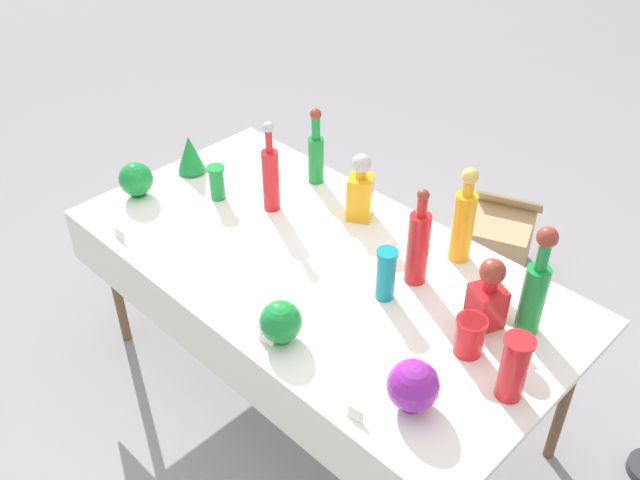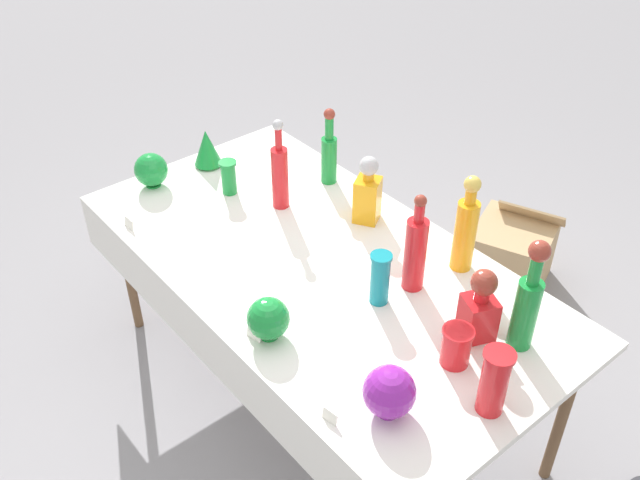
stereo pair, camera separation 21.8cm
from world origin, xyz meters
The scene contains 21 objects.
ground_plane centered at (0.00, 0.00, 0.00)m, with size 40.00×40.00×0.00m, color gray.
display_table centered at (0.00, -0.03, 0.71)m, with size 2.02×1.05×0.76m.
tall_bottle_0 centered at (0.37, 0.39, 0.94)m, with size 0.08×0.08×0.41m.
tall_bottle_1 centered at (-0.40, 0.11, 0.92)m, with size 0.07×0.07×0.41m.
tall_bottle_2 centered at (-0.42, 0.40, 0.91)m, with size 0.07×0.07×0.36m.
tall_bottle_3 centered at (0.77, 0.23, 0.95)m, with size 0.08×0.08×0.43m.
tall_bottle_4 centered at (0.33, 0.17, 0.93)m, with size 0.08×0.08×0.40m.
square_decanter_0 centered at (0.65, 0.15, 0.89)m, with size 0.14×0.14×0.28m.
square_decanter_1 centered at (-0.09, 0.33, 0.89)m, with size 0.14×0.14×0.30m.
slender_vase_0 centered at (0.89, -0.06, 0.89)m, with size 0.10×0.10×0.24m.
slender_vase_1 centered at (0.69, 0.00, 0.84)m, with size 0.11×0.11×0.14m.
slender_vase_2 centered at (0.31, 0.02, 0.87)m, with size 0.08×0.08×0.21m.
slender_vase_3 centered at (-0.63, 0.00, 0.85)m, with size 0.08×0.08×0.16m.
fluted_vase_0 centered at (-0.88, 0.05, 0.86)m, with size 0.13×0.13×0.18m.
round_bowl_0 centered at (-0.89, -0.23, 0.84)m, with size 0.15×0.15×0.16m.
round_bowl_1 centered at (0.70, -0.31, 0.85)m, with size 0.16×0.16×0.17m.
round_bowl_2 centered at (0.21, -0.40, 0.84)m, with size 0.15×0.15×0.16m.
price_tag_left centered at (-0.67, -0.47, 0.78)m, with size 0.06×0.01×0.04m, color white.
price_tag_center centered at (0.61, -0.47, 0.78)m, with size 0.05×0.01×0.04m, color white.
price_tag_right centered at (0.18, -0.44, 0.78)m, with size 0.06×0.01×0.04m, color white.
cardboard_box_behind_left centered at (0.04, 1.27, 0.18)m, with size 0.51×0.51×0.43m.
Camera 2 is at (1.66, -1.38, 2.49)m, focal length 40.00 mm.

